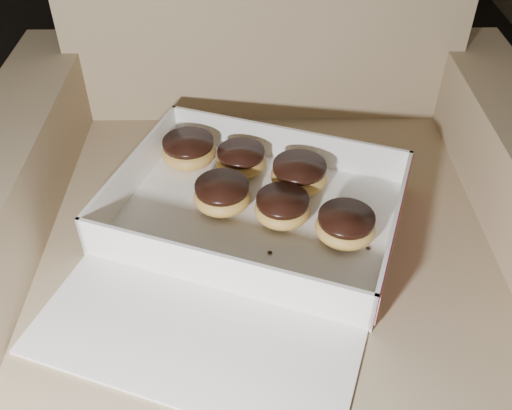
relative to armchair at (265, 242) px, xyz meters
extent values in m
cube|color=#9E8664|center=(0.00, -0.05, -0.09)|extent=(0.74, 0.74, 0.43)
cube|color=#9E8664|center=(-0.40, -0.05, -0.02)|extent=(0.12, 0.74, 0.58)
cube|color=#9E8664|center=(0.40, -0.05, -0.02)|extent=(0.12, 0.74, 0.58)
cube|color=white|center=(-0.02, -0.07, 0.13)|extent=(0.52, 0.45, 0.01)
cube|color=white|center=(0.04, 0.08, 0.17)|extent=(0.41, 0.15, 0.06)
cube|color=white|center=(-0.07, -0.22, 0.17)|extent=(0.41, 0.15, 0.06)
cube|color=white|center=(-0.22, 0.00, 0.17)|extent=(0.12, 0.31, 0.06)
cube|color=white|center=(0.18, -0.15, 0.17)|extent=(0.12, 0.31, 0.06)
cube|color=#E75D7F|center=(0.19, -0.15, 0.17)|extent=(0.11, 0.30, 0.06)
cube|color=white|center=(-0.10, -0.31, 0.13)|extent=(0.46, 0.32, 0.01)
ellipsoid|color=gold|center=(0.05, 0.00, 0.16)|extent=(0.10, 0.10, 0.05)
cylinder|color=black|center=(0.05, 0.00, 0.18)|extent=(0.09, 0.09, 0.01)
ellipsoid|color=gold|center=(-0.13, 0.07, 0.16)|extent=(0.10, 0.10, 0.05)
cylinder|color=black|center=(-0.13, 0.07, 0.18)|extent=(0.09, 0.09, 0.01)
ellipsoid|color=gold|center=(-0.07, -0.05, 0.16)|extent=(0.09, 0.09, 0.04)
cylinder|color=black|center=(-0.07, -0.05, 0.18)|extent=(0.09, 0.09, 0.01)
ellipsoid|color=gold|center=(0.12, -0.13, 0.16)|extent=(0.09, 0.09, 0.04)
cylinder|color=black|center=(0.12, -0.13, 0.18)|extent=(0.09, 0.09, 0.01)
ellipsoid|color=gold|center=(0.02, -0.09, 0.16)|extent=(0.09, 0.09, 0.04)
cylinder|color=black|center=(0.02, -0.09, 0.18)|extent=(0.08, 0.08, 0.01)
ellipsoid|color=gold|center=(-0.04, 0.04, 0.16)|extent=(0.09, 0.09, 0.04)
cylinder|color=black|center=(-0.04, 0.04, 0.18)|extent=(0.08, 0.08, 0.01)
ellipsoid|color=black|center=(0.03, -0.24, 0.14)|extent=(0.01, 0.01, 0.00)
ellipsoid|color=black|center=(-0.14, -0.15, 0.14)|extent=(0.01, 0.01, 0.00)
ellipsoid|color=black|center=(0.15, -0.15, 0.14)|extent=(0.01, 0.01, 0.00)
ellipsoid|color=black|center=(0.00, -0.16, 0.14)|extent=(0.01, 0.01, 0.00)
camera|label=1|loc=(-0.02, -0.75, 0.75)|focal=40.00mm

